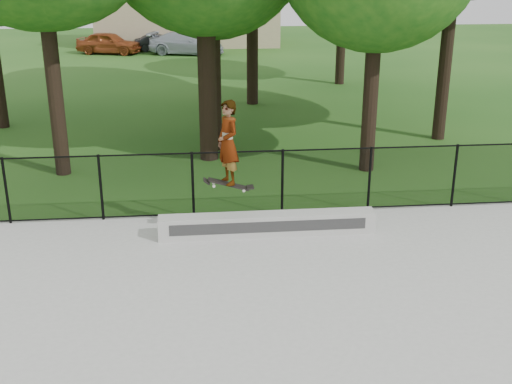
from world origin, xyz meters
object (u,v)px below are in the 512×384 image
car_b (160,43)px  skater_airborne (228,144)px  car_c (186,43)px  grind_ledge (267,224)px  car_a (109,43)px

car_b → skater_airborne: (2.55, -29.89, 1.55)m
car_c → skater_airborne: skater_airborne is taller
grind_ledge → car_c: size_ratio=1.07×
car_a → car_c: car_a is taller
car_a → skater_airborne: bearing=-151.3°
car_b → car_a: bearing=104.1°
car_a → skater_airborne: 29.39m
car_a → skater_airborne: size_ratio=2.07×
car_a → grind_ledge: bearing=-149.7°
grind_ledge → car_a: size_ratio=1.16×
grind_ledge → car_c: bearing=93.4°
car_b → car_c: 2.48m
grind_ledge → car_b: 30.02m
car_c → skater_airborne: 28.13m
car_a → car_b: (3.07, 1.08, -0.15)m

